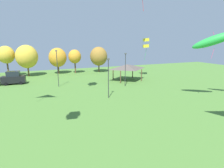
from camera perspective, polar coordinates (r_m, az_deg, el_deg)
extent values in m
ellipsoid|color=green|center=(28.05, 30.45, 12.25)|extent=(4.80, 5.15, 3.22)
cube|color=#E54C93|center=(28.06, 30.53, 12.97)|extent=(0.54, 0.58, 1.52)
cylinder|color=#E54C93|center=(28.09, 30.01, 8.62)|extent=(0.20, 0.22, 1.42)
cube|color=yellow|center=(43.42, 11.06, 13.97)|extent=(1.78, 1.75, 0.82)
cube|color=yellow|center=(43.43, 10.97, 12.09)|extent=(1.78, 1.75, 0.82)
cylinder|color=green|center=(42.57, 10.76, 13.04)|extent=(0.02, 0.02, 2.14)
cylinder|color=green|center=(43.25, 12.17, 12.98)|extent=(0.02, 0.02, 2.14)
cylinder|color=green|center=(43.61, 9.86, 13.08)|extent=(0.02, 0.02, 2.14)
cylinder|color=green|center=(44.27, 11.25, 13.02)|extent=(0.02, 0.02, 2.14)
cylinder|color=green|center=(43.51, 10.86, 9.59)|extent=(0.43, 0.24, 2.87)
cylinder|color=red|center=(37.98, 10.04, 24.21)|extent=(0.26, 0.37, 2.55)
cube|color=black|center=(40.52, -29.39, 1.34)|extent=(4.39, 2.04, 1.37)
cube|color=#1E232D|center=(40.33, -29.58, 2.97)|extent=(2.45, 1.78, 0.96)
cylinder|color=black|center=(39.57, -27.62, 0.27)|extent=(0.65, 0.26, 0.64)
cylinder|color=black|center=(41.28, -27.27, 0.80)|extent=(0.65, 0.26, 0.64)
cylinder|color=black|center=(40.08, -31.36, -0.02)|extent=(0.65, 0.26, 0.64)
cylinder|color=black|center=(41.77, -30.86, 0.52)|extent=(0.65, 0.26, 0.64)
cylinder|color=brown|center=(36.21, 2.80, 2.30)|extent=(0.20, 0.20, 2.60)
cylinder|color=brown|center=(38.60, 9.61, 2.82)|extent=(0.20, 0.20, 2.60)
cylinder|color=brown|center=(39.80, 0.36, 3.33)|extent=(0.20, 0.20, 2.60)
cylinder|color=brown|center=(41.98, 6.74, 3.77)|extent=(0.20, 0.20, 2.60)
pyramid|color=#564C47|center=(38.79, 4.97, 5.71)|extent=(6.53, 5.16, 1.00)
cylinder|color=#2D2D33|center=(33.48, 4.36, 4.42)|extent=(0.12, 0.12, 6.12)
cube|color=#4C4C51|center=(33.13, 4.45, 9.86)|extent=(0.36, 0.20, 0.24)
cylinder|color=#2D2D33|center=(34.49, -17.34, 4.58)|extent=(0.12, 0.12, 6.67)
cube|color=#4C4C51|center=(34.16, -17.75, 10.31)|extent=(0.36, 0.20, 0.24)
cylinder|color=#2D2D33|center=(26.13, -1.18, 1.54)|extent=(0.12, 0.12, 5.80)
cube|color=#4C4C51|center=(25.68, -1.21, 8.14)|extent=(0.36, 0.20, 0.24)
cylinder|color=brown|center=(50.42, -30.83, 4.33)|extent=(0.36, 0.36, 3.91)
ellipsoid|color=gold|center=(50.10, -31.30, 8.17)|extent=(3.87, 3.87, 4.26)
cylinder|color=brown|center=(48.32, -25.64, 4.02)|extent=(0.36, 0.36, 2.96)
ellipsoid|color=gold|center=(47.96, -26.05, 8.03)|extent=(5.15, 5.15, 5.66)
cylinder|color=brown|center=(49.52, -17.08, 4.76)|extent=(0.36, 0.36, 2.63)
ellipsoid|color=gold|center=(49.19, -17.32, 8.27)|extent=(4.62, 4.62, 5.08)
cylinder|color=brown|center=(49.26, -11.91, 5.40)|extent=(0.36, 0.36, 3.28)
ellipsoid|color=gold|center=(48.95, -12.08, 8.77)|extent=(3.40, 3.40, 3.74)
cylinder|color=brown|center=(50.22, -4.31, 5.44)|extent=(0.36, 0.36, 2.67)
ellipsoid|color=olive|center=(49.88, -4.37, 9.01)|extent=(4.80, 4.80, 5.29)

